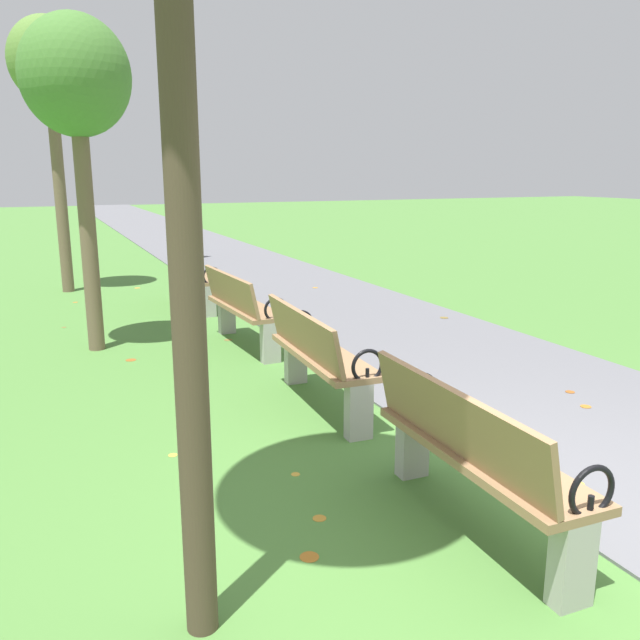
{
  "coord_description": "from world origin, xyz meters",
  "views": [
    {
      "loc": [
        -2.67,
        -2.7,
        2.04
      ],
      "look_at": [
        -0.05,
        3.23,
        0.55
      ],
      "focal_mm": 36.36,
      "sensor_mm": 36.0,
      "label": 1
    }
  ],
  "objects_px": {
    "park_bench_2": "(318,355)",
    "pedestrian_walking": "(187,220)",
    "tree_3": "(49,68)",
    "park_bench_3": "(242,307)",
    "tree_2": "(76,84)",
    "park_bench_4": "(193,276)",
    "park_bench_1": "(473,453)"
  },
  "relations": [
    {
      "from": "park_bench_3",
      "to": "tree_2",
      "type": "relative_size",
      "value": 0.44
    },
    {
      "from": "park_bench_2",
      "to": "tree_2",
      "type": "distance_m",
      "value": 4.09
    },
    {
      "from": "park_bench_4",
      "to": "pedestrian_walking",
      "type": "bearing_deg",
      "value": 78.29
    },
    {
      "from": "park_bench_1",
      "to": "pedestrian_walking",
      "type": "bearing_deg",
      "value": 84.74
    },
    {
      "from": "park_bench_3",
      "to": "pedestrian_walking",
      "type": "distance_m",
      "value": 8.18
    },
    {
      "from": "park_bench_1",
      "to": "pedestrian_walking",
      "type": "xyz_separation_m",
      "value": [
        1.15,
        12.5,
        0.44
      ]
    },
    {
      "from": "park_bench_4",
      "to": "park_bench_1",
      "type": "bearing_deg",
      "value": -90.0
    },
    {
      "from": "tree_2",
      "to": "park_bench_3",
      "type": "bearing_deg",
      "value": -20.52
    },
    {
      "from": "park_bench_3",
      "to": "tree_3",
      "type": "xyz_separation_m",
      "value": [
        -1.69,
        4.77,
        3.19
      ]
    },
    {
      "from": "park_bench_3",
      "to": "park_bench_4",
      "type": "height_order",
      "value": "same"
    },
    {
      "from": "park_bench_3",
      "to": "tree_2",
      "type": "height_order",
      "value": "tree_2"
    },
    {
      "from": "park_bench_2",
      "to": "tree_2",
      "type": "height_order",
      "value": "tree_2"
    },
    {
      "from": "tree_2",
      "to": "tree_3",
      "type": "distance_m",
      "value": 4.23
    },
    {
      "from": "park_bench_1",
      "to": "tree_3",
      "type": "height_order",
      "value": "tree_3"
    },
    {
      "from": "park_bench_1",
      "to": "park_bench_3",
      "type": "bearing_deg",
      "value": 90.0
    },
    {
      "from": "park_bench_4",
      "to": "pedestrian_walking",
      "type": "relative_size",
      "value": 0.99
    },
    {
      "from": "park_bench_2",
      "to": "park_bench_3",
      "type": "xyz_separation_m",
      "value": [
        0.0,
        2.23,
        0.0
      ]
    },
    {
      "from": "park_bench_3",
      "to": "park_bench_4",
      "type": "xyz_separation_m",
      "value": [
        -0.0,
        2.53,
        0.0
      ]
    },
    {
      "from": "park_bench_1",
      "to": "park_bench_4",
      "type": "height_order",
      "value": "same"
    },
    {
      "from": "park_bench_4",
      "to": "pedestrian_walking",
      "type": "distance_m",
      "value": 5.68
    },
    {
      "from": "park_bench_1",
      "to": "park_bench_4",
      "type": "xyz_separation_m",
      "value": [
        -0.0,
        6.96,
        0.0
      ]
    },
    {
      "from": "park_bench_2",
      "to": "park_bench_4",
      "type": "bearing_deg",
      "value": 90.0
    },
    {
      "from": "park_bench_3",
      "to": "park_bench_4",
      "type": "relative_size",
      "value": 1.01
    },
    {
      "from": "park_bench_2",
      "to": "pedestrian_walking",
      "type": "xyz_separation_m",
      "value": [
        1.15,
        10.31,
        0.44
      ]
    },
    {
      "from": "park_bench_2",
      "to": "tree_3",
      "type": "distance_m",
      "value": 7.88
    },
    {
      "from": "tree_3",
      "to": "pedestrian_walking",
      "type": "xyz_separation_m",
      "value": [
        2.84,
        3.31,
        -2.75
      ]
    },
    {
      "from": "park_bench_1",
      "to": "tree_2",
      "type": "relative_size",
      "value": 0.44
    },
    {
      "from": "park_bench_1",
      "to": "park_bench_2",
      "type": "bearing_deg",
      "value": 90.0
    },
    {
      "from": "park_bench_1",
      "to": "tree_3",
      "type": "relative_size",
      "value": 0.36
    },
    {
      "from": "tree_3",
      "to": "pedestrian_walking",
      "type": "height_order",
      "value": "tree_3"
    },
    {
      "from": "park_bench_1",
      "to": "tree_3",
      "type": "distance_m",
      "value": 9.88
    },
    {
      "from": "park_bench_4",
      "to": "tree_3",
      "type": "xyz_separation_m",
      "value": [
        -1.69,
        2.23,
        3.19
      ]
    }
  ]
}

